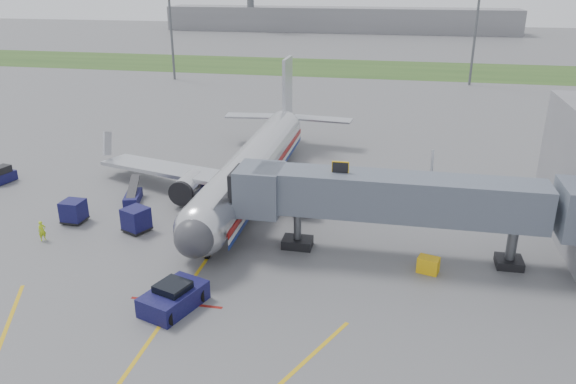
% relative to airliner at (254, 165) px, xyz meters
% --- Properties ---
extents(ground, '(400.00, 400.00, 0.00)m').
position_rel_airliner_xyz_m(ground, '(-0.00, -15.25, -2.65)').
color(ground, '#565659').
rests_on(ground, ground).
extents(grass_strip, '(300.00, 25.00, 0.01)m').
position_rel_airliner_xyz_m(grass_strip, '(-0.00, 74.75, -2.64)').
color(grass_strip, '#2D4C1E').
rests_on(grass_strip, ground).
extents(apron_markings, '(21.52, 50.00, 0.01)m').
position_rel_airliner_xyz_m(apron_markings, '(-0.00, -22.65, -2.64)').
color(apron_markings, gold).
rests_on(apron_markings, ground).
extents(airliner, '(32.10, 35.67, 10.25)m').
position_rel_airliner_xyz_m(airliner, '(0.00, 0.00, 0.00)').
color(airliner, silver).
rests_on(airliner, ground).
extents(jet_bridge, '(25.30, 4.00, 6.90)m').
position_rel_airliner_xyz_m(jet_bridge, '(12.86, -10.25, 1.82)').
color(jet_bridge, slate).
rests_on(jet_bridge, ground).
extents(light_mast_left, '(2.00, 0.44, 20.40)m').
position_rel_airliner_xyz_m(light_mast_left, '(-30.00, 54.75, 8.13)').
color(light_mast_left, '#595B60').
rests_on(light_mast_left, ground).
extents(light_mast_right, '(2.00, 0.44, 20.40)m').
position_rel_airliner_xyz_m(light_mast_right, '(25.00, 59.75, 8.13)').
color(light_mast_right, '#595B60').
rests_on(light_mast_right, ground).
extents(distant_terminal, '(120.00, 14.00, 8.00)m').
position_rel_airliner_xyz_m(distant_terminal, '(-10.00, 154.75, 1.35)').
color(distant_terminal, slate).
rests_on(distant_terminal, ground).
extents(pushback_tug, '(3.64, 4.60, 1.67)m').
position_rel_airliner_xyz_m(pushback_tug, '(0.09, -19.74, -1.95)').
color(pushback_tug, '#0C0E36').
rests_on(pushback_tug, ground).
extents(baggage_tug, '(1.70, 2.58, 1.66)m').
position_rel_airliner_xyz_m(baggage_tug, '(-24.63, -2.30, -1.91)').
color(baggage_tug, '#0C0E36').
rests_on(baggage_tug, ground).
extents(baggage_cart_a, '(1.63, 1.63, 1.64)m').
position_rel_airliner_xyz_m(baggage_cart_a, '(-4.70, -1.62, -1.81)').
color(baggage_cart_a, '#0C0E36').
rests_on(baggage_cart_a, ground).
extents(baggage_cart_b, '(2.37, 2.37, 1.94)m').
position_rel_airliner_xyz_m(baggage_cart_b, '(-6.96, -10.05, -1.66)').
color(baggage_cart_b, '#0C0E36').
rests_on(baggage_cart_b, ground).
extents(baggage_cart_c, '(1.77, 1.77, 1.86)m').
position_rel_airliner_xyz_m(baggage_cart_c, '(-12.75, -9.43, -1.70)').
color(baggage_cart_c, '#0C0E36').
rests_on(baggage_cart_c, ground).
extents(belt_loader, '(2.04, 3.91, 1.84)m').
position_rel_airliner_xyz_m(belt_loader, '(-10.01, -4.42, -2.19)').
color(belt_loader, '#0C0E36').
rests_on(belt_loader, ground).
extents(ground_power_cart, '(1.60, 1.29, 1.12)m').
position_rel_airliner_xyz_m(ground_power_cart, '(15.43, -12.25, -2.09)').
color(ground_power_cart, '#EBB10D').
rests_on(ground_power_cart, ground).
extents(ramp_worker, '(0.65, 0.68, 1.58)m').
position_rel_airliner_xyz_m(ramp_worker, '(-13.27, -12.99, -1.86)').
color(ramp_worker, '#B2D619').
rests_on(ramp_worker, ground).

